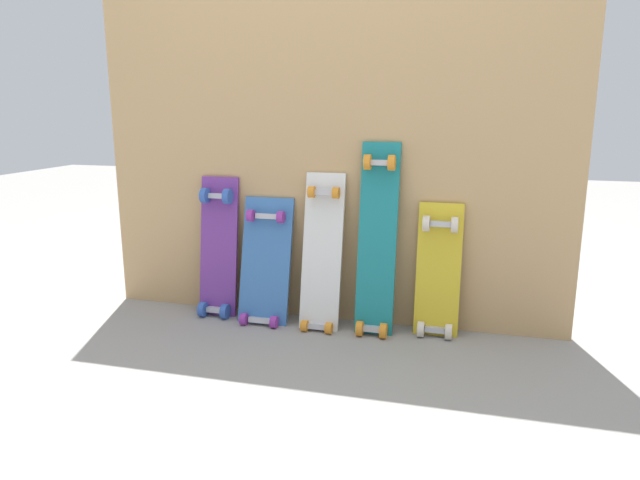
% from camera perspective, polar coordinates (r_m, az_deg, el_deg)
% --- Properties ---
extents(ground_plane, '(12.00, 12.00, 0.00)m').
position_cam_1_polar(ground_plane, '(2.74, 0.38, -7.98)').
color(ground_plane, gray).
extents(plywood_wall_panel, '(2.17, 0.04, 1.50)m').
position_cam_1_polar(plywood_wall_panel, '(2.64, 0.80, 7.96)').
color(plywood_wall_panel, tan).
rests_on(plywood_wall_panel, ground).
extents(skateboard_purple, '(0.19, 0.17, 0.72)m').
position_cam_1_polar(skateboard_purple, '(2.80, -9.97, -1.27)').
color(skateboard_purple, '#6B338C').
rests_on(skateboard_purple, ground).
extents(skateboard_blue, '(0.24, 0.21, 0.64)m').
position_cam_1_polar(skateboard_blue, '(2.70, -5.42, -2.77)').
color(skateboard_blue, '#386BAD').
rests_on(skateboard_blue, ground).
extents(skateboard_white, '(0.18, 0.21, 0.76)m').
position_cam_1_polar(skateboard_white, '(2.61, 0.22, -1.93)').
color(skateboard_white, silver).
rests_on(skateboard_white, ground).
extents(skateboard_teal, '(0.17, 0.21, 0.89)m').
position_cam_1_polar(skateboard_teal, '(2.54, 5.59, -0.63)').
color(skateboard_teal, '#197A7F').
rests_on(skateboard_teal, ground).
extents(skateboard_yellow, '(0.19, 0.15, 0.64)m').
position_cam_1_polar(skateboard_yellow, '(2.58, 11.50, -3.55)').
color(skateboard_yellow, gold).
rests_on(skateboard_yellow, ground).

